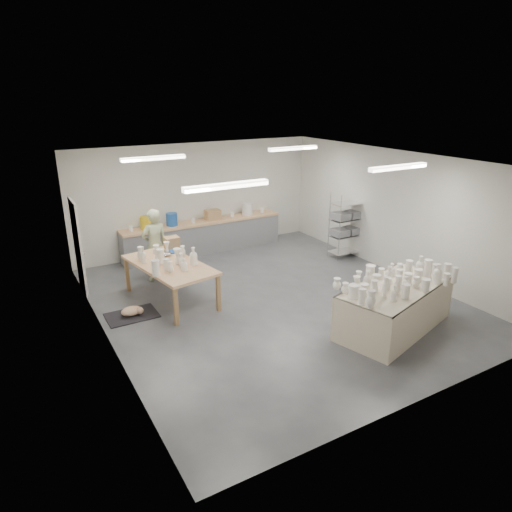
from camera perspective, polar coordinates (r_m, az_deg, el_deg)
room at (r=9.31m, az=1.44°, el=6.05°), size 8.00×8.02×3.00m
back_counter at (r=12.87m, az=-6.60°, el=2.58°), size 4.60×0.60×1.24m
wire_shelf at (r=12.54m, az=11.26°, el=3.92°), size 0.88×0.48×1.80m
drying_table at (r=9.04m, az=16.92°, el=-5.93°), size 2.70×1.85×1.25m
work_table at (r=9.89m, az=-10.81°, el=-0.72°), size 1.51×2.43×1.22m
rug at (r=9.64m, az=-15.25°, el=-7.16°), size 1.00×0.70×0.02m
cat at (r=9.59m, az=-15.16°, el=-6.64°), size 0.48×0.38×0.18m
potter at (r=11.01m, az=-12.55°, el=1.35°), size 0.68×0.49×1.74m
red_stool at (r=11.44m, az=-12.75°, el=-1.00°), size 0.42×0.42×0.34m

